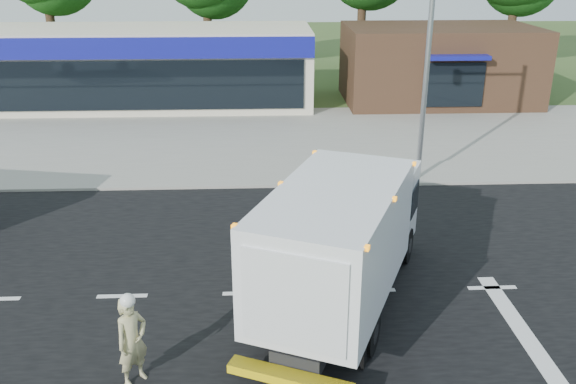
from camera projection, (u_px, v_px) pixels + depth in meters
name	position (u px, v px, depth m)	size (l,w,h in m)	color
ground	(371.00, 291.00, 14.82)	(120.00, 120.00, 0.00)	#385123
road_asphalt	(371.00, 291.00, 14.82)	(60.00, 14.00, 0.02)	black
sidewalk	(333.00, 174.00, 22.42)	(60.00, 2.40, 0.12)	gray
parking_apron	(319.00, 132.00, 27.82)	(60.00, 9.00, 0.02)	gray
lane_markings	(441.00, 320.00, 13.62)	(55.20, 7.00, 0.01)	silver
ems_box_truck	(344.00, 234.00, 13.49)	(4.91, 7.58, 3.23)	black
emergency_worker	(132.00, 340.00, 11.39)	(0.76, 0.78, 1.92)	tan
retail_strip_mall	(140.00, 66.00, 32.22)	(18.00, 6.20, 4.00)	beige
brown_storefront	(438.00, 64.00, 32.92)	(10.00, 6.70, 4.00)	#382316
traffic_signal_pole	(410.00, 41.00, 20.16)	(3.51, 0.25, 8.00)	gray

